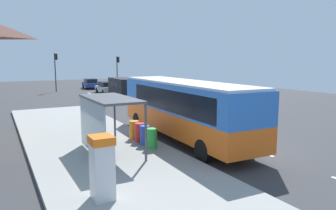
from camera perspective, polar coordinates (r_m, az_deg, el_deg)
The scene contains 21 objects.
ground_plane at distance 28.16m, azimuth -6.57°, elevation -0.78°, with size 56.00×92.00×0.04m, color #38383A.
sidewalk_platform at distance 14.97m, azimuth -11.82°, elevation -8.44°, with size 6.20×30.00×0.18m, color #999993.
lane_stripe_seg_1 at distance 15.82m, azimuth 15.69°, elevation -7.99°, with size 0.16×2.20×0.01m, color silver.
lane_stripe_seg_2 at distance 19.57m, azimuth 5.36°, elevation -4.63°, with size 0.16×2.20×0.01m, color silver.
lane_stripe_seg_3 at distance 23.78m, azimuth -1.42°, elevation -2.32°, with size 0.16×2.20×0.01m, color silver.
lane_stripe_seg_4 at distance 28.25m, azimuth -6.11°, elevation -0.69°, with size 0.16×2.20×0.01m, color silver.
lane_stripe_seg_5 at distance 32.88m, azimuth -9.49°, elevation 0.48°, with size 0.16×2.20×0.01m, color silver.
lane_stripe_seg_6 at distance 37.60m, azimuth -12.03°, elevation 1.36°, with size 0.16×2.20×0.01m, color silver.
lane_stripe_seg_7 at distance 42.38m, azimuth -14.00°, elevation 2.05°, with size 0.16×2.20×0.01m, color silver.
bus at distance 16.97m, azimuth 2.75°, elevation -0.27°, with size 2.89×11.09×3.21m.
white_van at distance 36.14m, azimuth -8.17°, elevation 3.32°, with size 2.26×5.29×2.30m.
sedan_near at distance 49.75m, azimuth -13.90°, elevation 3.83°, with size 2.06×4.50×1.52m.
sedan_far at distance 42.31m, azimuth -11.14°, elevation 3.19°, with size 1.87×4.41×1.52m.
ticket_machine at distance 9.71m, azimuth -11.86°, elevation -10.96°, with size 0.66×0.76×1.94m.
recycling_bin_green at distance 14.98m, azimuth -2.99°, elevation -6.03°, with size 0.52×0.52×0.95m, color green.
recycling_bin_blue at distance 15.59m, azimuth -4.12°, elevation -5.47°, with size 0.52×0.52×0.95m, color blue.
recycling_bin_red at distance 16.21m, azimuth -5.16°, elevation -4.96°, with size 0.52×0.52×0.95m, color red.
recycling_bin_orange at distance 16.84m, azimuth -6.12°, elevation -4.48°, with size 0.52×0.52×0.95m, color orange.
traffic_light_near_side at distance 47.29m, azimuth -9.12°, elevation 6.75°, with size 0.49×0.28×4.90m.
traffic_light_far_side at distance 45.89m, azimuth -19.70°, elevation 6.63°, with size 0.49×0.28×5.29m.
bus_shelter at distance 14.14m, azimuth -11.61°, elevation -1.07°, with size 1.80×4.00×2.50m.
Camera 1 is at (-10.52, -11.76, 4.32)m, focal length 33.59 mm.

